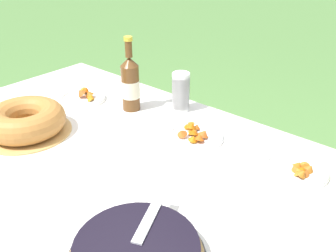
{
  "coord_description": "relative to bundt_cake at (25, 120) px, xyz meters",
  "views": [
    {
      "loc": [
        0.89,
        -0.59,
        1.38
      ],
      "look_at": [
        0.14,
        0.29,
        0.76
      ],
      "focal_mm": 40.0,
      "sensor_mm": 36.0,
      "label": 1
    }
  ],
  "objects": [
    {
      "name": "cup_stack",
      "position": [
        0.31,
        0.52,
        0.03
      ],
      "size": [
        0.07,
        0.07,
        0.16
      ],
      "color": "white",
      "rests_on": "tablecloth"
    },
    {
      "name": "tablecloth",
      "position": [
        0.3,
        0.01,
        -0.07
      ],
      "size": [
        1.57,
        1.24,
        0.1
      ],
      "color": "white",
      "rests_on": "garden_table"
    },
    {
      "name": "snack_plate_left",
      "position": [
        0.5,
        0.37,
        -0.04
      ],
      "size": [
        0.2,
        0.2,
        0.06
      ],
      "color": "white",
      "rests_on": "tablecloth"
    },
    {
      "name": "cider_bottle_amber",
      "position": [
        0.15,
        0.4,
        0.06
      ],
      "size": [
        0.08,
        0.08,
        0.3
      ],
      "color": "brown",
      "rests_on": "tablecloth"
    },
    {
      "name": "snack_plate_right",
      "position": [
        -0.08,
        0.32,
        -0.04
      ],
      "size": [
        0.2,
        0.2,
        0.06
      ],
      "color": "white",
      "rests_on": "tablecloth"
    },
    {
      "name": "bundt_cake",
      "position": [
        0.0,
        0.0,
        0.0
      ],
      "size": [
        0.32,
        0.32,
        0.1
      ],
      "color": "tan",
      "rests_on": "tablecloth"
    },
    {
      "name": "garden_table",
      "position": [
        0.3,
        0.01,
        -0.11
      ],
      "size": [
        1.56,
        1.23,
        0.69
      ],
      "color": "brown",
      "rests_on": "ground_plane"
    },
    {
      "name": "snack_plate_near",
      "position": [
        0.87,
        0.41,
        -0.04
      ],
      "size": [
        0.2,
        0.2,
        0.05
      ],
      "color": "white",
      "rests_on": "tablecloth"
    }
  ]
}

